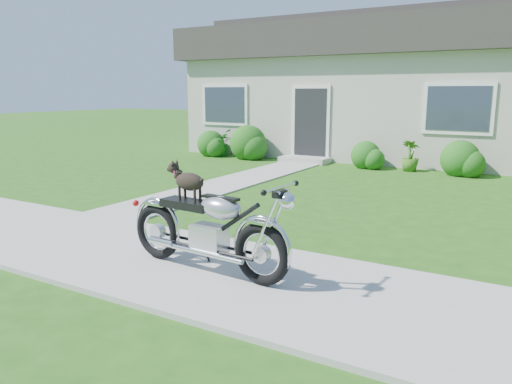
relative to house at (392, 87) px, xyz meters
The scene contains 8 objects.
ground 12.19m from the house, 89.99° to the right, with size 80.00×80.00×0.00m, color #235114.
sidewalk 12.18m from the house, 89.99° to the right, with size 24.00×2.20×0.04m, color #9E9B93.
walkway 7.47m from the house, 102.09° to the right, with size 1.20×8.00×0.03m, color #9E9B93.
house is the anchor object (origin of this frame).
shrub_row 3.92m from the house, 95.38° to the right, with size 10.25×1.11×1.11m.
potted_plant_left 5.85m from the house, 141.91° to the right, with size 0.76×0.66×0.85m, color #16561B.
potted_plant_right 4.15m from the house, 66.32° to the right, with size 0.45×0.45×0.81m, color #3D701E.
motorcycle_with_dog 12.29m from the house, 83.40° to the right, with size 2.22×0.60×1.19m.
Camera 1 is at (4.55, -4.41, 2.02)m, focal length 35.00 mm.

